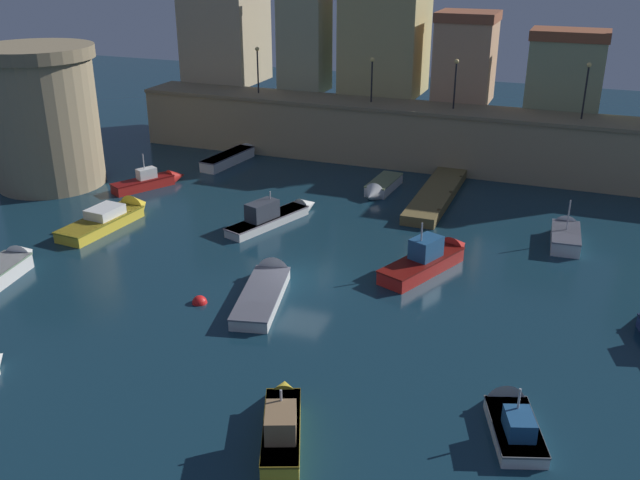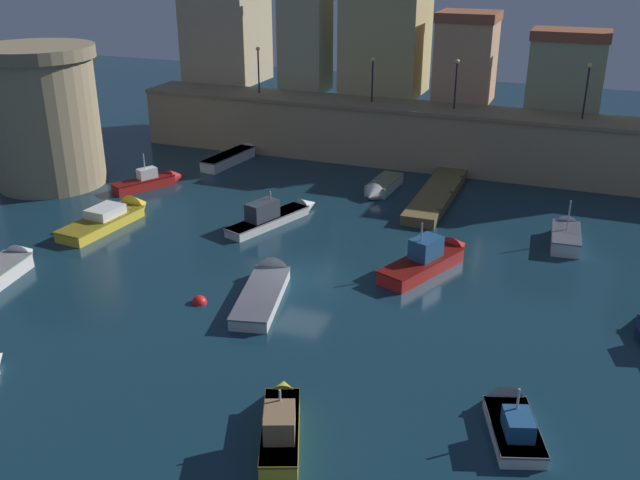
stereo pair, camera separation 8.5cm
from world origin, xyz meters
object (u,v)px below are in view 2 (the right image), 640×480
Objects in this scene: quay_lamp_2 at (456,76)px; mooring_buoy_0 at (199,303)px; moored_boat_1 at (510,417)px; moored_boat_12 at (432,257)px; fortress_tower at (44,116)px; moored_boat_13 at (153,181)px; moored_boat_4 at (267,285)px; quay_lamp_3 at (587,82)px; moored_boat_7 at (281,422)px; moored_boat_0 at (114,216)px; quay_lamp_0 at (258,63)px; moored_boat_8 at (566,234)px; moored_boat_6 at (276,214)px; moored_boat_9 at (381,187)px; moored_boat_5 at (235,156)px; quay_lamp_1 at (373,72)px; moored_boat_10 at (3,269)px.

quay_lamp_2 is 4.89× the size of mooring_buoy_0.
moored_boat_1 is 0.65× the size of moored_boat_12.
moored_boat_13 is at bearing 15.29° from fortress_tower.
mooring_buoy_0 is at bearing 119.80° from moored_boat_4.
mooring_buoy_0 is (-15.27, -25.14, -6.92)m from quay_lamp_3.
moored_boat_13 is 17.83m from mooring_buoy_0.
moored_boat_7 is 7.38× the size of mooring_buoy_0.
quay_lamp_2 is 0.93× the size of quay_lamp_3.
moored_boat_7 is (17.42, -14.46, 0.15)m from moored_boat_0.
quay_lamp_0 reaches higher than moored_boat_12.
fortress_tower is 1.32× the size of moored_boat_0.
quay_lamp_3 is 12.97m from moored_boat_8.
moored_boat_6 is (-3.31, 8.38, 0.17)m from moored_boat_4.
mooring_buoy_0 is (18.36, -11.72, -4.73)m from fortress_tower.
mooring_buoy_0 is at bearing -104.63° from quay_lamp_2.
moored_boat_7 is (25.87, -19.11, -4.15)m from fortress_tower.
quay_lamp_0 is 19.19m from moored_boat_0.
moored_boat_4 is at bearing 127.95° from moored_boat_8.
moored_boat_7 reaches higher than moored_boat_4.
moored_boat_9 is (0.97, 15.75, 0.06)m from moored_boat_4.
moored_boat_4 is at bearing -106.67° from moored_boat_0.
mooring_buoy_0 is (-2.42, -2.25, -0.32)m from moored_boat_4.
moored_boat_4 is (-12.28, 6.23, -0.03)m from moored_boat_1.
quay_lamp_0 reaches higher than quay_lamp_2.
moored_boat_0 is 19.15m from moored_boat_12.
moored_boat_4 is at bearing -141.50° from moored_boat_5.
moored_boat_5 is at bearing 57.48° from moored_boat_6.
moored_boat_8 is 20.78m from mooring_buoy_0.
quay_lamp_0 is 27.52m from mooring_buoy_0.
moored_boat_0 is 12.18m from mooring_buoy_0.
quay_lamp_1 reaches higher than moored_boat_0.
moored_boat_1 is 0.90× the size of moored_boat_9.
moored_boat_12 is at bearing -77.73° from moored_boat_13.
quay_lamp_1 is 21.71m from moored_boat_0.
moored_boat_4 is at bearing 151.66° from moored_boat_12.
quay_lamp_2 is 22.39m from moored_boat_13.
moored_boat_5 is at bearing -93.29° from quay_lamp_0.
moored_boat_6 is at bearing -77.68° from moored_boat_13.
fortress_tower reaches higher than moored_boat_6.
moored_boat_7 is at bearing -44.53° from mooring_buoy_0.
moored_boat_0 is at bearing 55.50° from moored_boat_4.
quay_lamp_0 is 13.46m from moored_boat_13.
moored_boat_12 reaches higher than moored_boat_10.
quay_lamp_1 is 0.45× the size of moored_boat_6.
moored_boat_5 is at bearing 9.78° from moored_boat_13.
moored_boat_9 reaches higher than mooring_buoy_0.
moored_boat_0 is 1.35× the size of moored_boat_7.
moored_boat_0 is at bearing -138.05° from moored_boat_13.
moored_boat_8 is (13.01, 11.66, 0.11)m from moored_boat_4.
quay_lamp_3 reaches higher than moored_boat_7.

